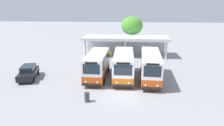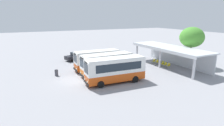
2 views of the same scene
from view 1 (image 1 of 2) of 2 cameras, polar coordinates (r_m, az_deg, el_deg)
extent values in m
plane|color=#939399|center=(20.60, 2.86, -9.06)|extent=(180.00, 180.00, 0.00)
cylinder|color=black|center=(22.86, -2.46, -5.20)|extent=(0.23, 0.90, 0.90)
cylinder|color=black|center=(23.25, -7.71, -4.96)|extent=(0.23, 0.90, 0.90)
cylinder|color=black|center=(27.01, -1.11, -1.78)|extent=(0.23, 0.90, 0.90)
cylinder|color=black|center=(27.35, -5.57, -1.63)|extent=(0.23, 0.90, 0.90)
cube|color=#D14C14|center=(24.94, -4.18, -2.32)|extent=(2.36, 7.21, 1.00)
cube|color=silver|center=(24.55, -4.24, 0.67)|extent=(2.36, 7.21, 1.69)
cube|color=silver|center=(24.32, -4.29, 2.73)|extent=(2.29, 6.99, 0.12)
cube|color=black|center=(21.74, -5.80, -6.23)|extent=(2.13, 0.14, 0.28)
cube|color=#1E2833|center=(21.18, -5.91, -1.78)|extent=(1.84, 0.08, 1.10)
cube|color=black|center=(20.98, -5.97, -0.02)|extent=(1.35, 0.07, 0.24)
cube|color=#1E2833|center=(24.46, -1.64, 0.77)|extent=(0.13, 5.74, 0.93)
cube|color=#1E2833|center=(24.85, -6.73, 0.91)|extent=(0.13, 5.74, 0.93)
sphere|color=#EAEACC|center=(21.52, -4.21, -5.54)|extent=(0.20, 0.20, 0.20)
sphere|color=#EAEACC|center=(21.76, -7.42, -5.38)|extent=(0.20, 0.20, 0.20)
cylinder|color=black|center=(22.80, 5.99, -5.34)|extent=(0.23, 0.90, 0.90)
cylinder|color=black|center=(22.83, 0.33, -5.22)|extent=(0.23, 0.90, 0.90)
cylinder|color=black|center=(27.18, 5.72, -1.75)|extent=(0.23, 0.90, 0.90)
cylinder|color=black|center=(27.20, 0.98, -1.65)|extent=(0.23, 0.90, 0.90)
cube|color=orange|center=(24.83, 3.28, -2.45)|extent=(2.45, 7.54, 0.95)
cube|color=silver|center=(24.43, 3.33, 0.60)|extent=(2.45, 7.54, 1.79)
cube|color=silver|center=(24.19, 3.36, 2.78)|extent=(2.37, 7.31, 0.12)
cube|color=black|center=(21.41, 3.08, -6.53)|extent=(2.23, 0.13, 0.28)
cube|color=#1E2833|center=(20.84, 3.16, -2.03)|extent=(1.92, 0.08, 1.16)
cube|color=black|center=(20.62, 3.19, -0.11)|extent=(1.41, 0.07, 0.24)
cube|color=#1E2833|center=(24.53, 6.05, 0.72)|extent=(0.12, 6.01, 0.99)
cube|color=#1E2833|center=(24.55, 0.62, 0.82)|extent=(0.12, 6.01, 0.99)
sphere|color=#EAEACC|center=(21.30, 4.84, -5.79)|extent=(0.20, 0.20, 0.20)
sphere|color=#EAEACC|center=(21.32, 1.35, -5.71)|extent=(0.20, 0.20, 0.20)
cylinder|color=black|center=(22.62, 13.60, -5.91)|extent=(0.27, 0.91, 0.90)
cylinder|color=black|center=(22.49, 8.35, -5.73)|extent=(0.27, 0.91, 0.90)
cylinder|color=black|center=(27.14, 12.71, -2.10)|extent=(0.27, 0.91, 0.90)
cylinder|color=black|center=(27.03, 8.36, -1.94)|extent=(0.27, 0.91, 0.90)
cube|color=#D14C14|center=(24.64, 10.79, -2.78)|extent=(2.58, 7.89, 1.03)
cube|color=white|center=(24.22, 10.97, 0.41)|extent=(2.58, 7.89, 1.82)
cube|color=white|center=(23.98, 11.09, 2.64)|extent=(2.50, 7.65, 0.12)
cube|color=black|center=(21.11, 11.17, -7.17)|extent=(2.05, 0.21, 0.28)
cube|color=#1E2833|center=(20.50, 11.44, -2.37)|extent=(1.77, 0.15, 1.18)
cube|color=black|center=(20.29, 11.56, -0.39)|extent=(1.30, 0.12, 0.24)
cube|color=#1E2833|center=(24.39, 13.47, 0.49)|extent=(0.38, 6.22, 1.00)
cube|color=#1E2833|center=(24.27, 8.44, 0.69)|extent=(0.38, 6.22, 1.00)
sphere|color=#EAEACC|center=(21.05, 12.84, -6.43)|extent=(0.20, 0.20, 0.20)
sphere|color=#EAEACC|center=(20.97, 9.59, -6.33)|extent=(0.20, 0.20, 0.20)
cylinder|color=black|center=(25.42, -21.51, -4.44)|extent=(0.32, 0.66, 0.64)
cylinder|color=black|center=(25.85, -25.10, -4.52)|extent=(0.32, 0.66, 0.64)
cylinder|color=black|center=(27.95, -20.33, -2.48)|extent=(0.32, 0.66, 0.64)
cylinder|color=black|center=(28.35, -23.62, -2.59)|extent=(0.32, 0.66, 0.64)
cube|color=black|center=(26.76, -22.70, -2.76)|extent=(2.75, 4.72, 0.70)
cube|color=#1E2833|center=(26.78, -22.74, -1.29)|extent=(1.99, 2.59, 0.60)
cylinder|color=silver|center=(35.04, -7.66, 4.22)|extent=(0.36, 0.36, 3.20)
cylinder|color=silver|center=(34.23, 3.72, 4.04)|extent=(0.36, 0.36, 3.20)
cylinder|color=silver|center=(34.78, 15.17, 3.70)|extent=(0.36, 0.36, 3.20)
cube|color=silver|center=(38.11, 3.86, 5.29)|extent=(14.60, 0.20, 3.20)
cube|color=silver|center=(35.77, 3.84, 7.34)|extent=(15.10, 4.87, 0.20)
cube|color=silver|center=(33.46, 3.74, 6.31)|extent=(15.10, 0.10, 0.28)
cylinder|color=slate|center=(35.20, -0.16, 2.11)|extent=(0.03, 0.03, 0.44)
cylinder|color=slate|center=(35.23, -0.73, 2.12)|extent=(0.03, 0.03, 0.44)
cylinder|color=slate|center=(35.54, -0.11, 2.25)|extent=(0.03, 0.03, 0.44)
cylinder|color=slate|center=(35.57, -0.67, 2.26)|extent=(0.03, 0.03, 0.44)
cube|color=yellow|center=(35.32, -0.42, 2.56)|extent=(0.44, 0.44, 0.04)
cube|color=yellow|center=(35.47, -0.39, 2.95)|extent=(0.44, 0.04, 0.40)
cylinder|color=slate|center=(35.24, 1.04, 2.13)|extent=(0.03, 0.03, 0.44)
cylinder|color=slate|center=(35.27, 0.47, 2.14)|extent=(0.03, 0.03, 0.44)
cylinder|color=slate|center=(35.58, 1.08, 2.26)|extent=(0.03, 0.03, 0.44)
cylinder|color=slate|center=(35.61, 0.52, 2.28)|extent=(0.03, 0.03, 0.44)
cube|color=yellow|center=(35.37, 0.78, 2.58)|extent=(0.44, 0.44, 0.04)
cube|color=yellow|center=(35.52, 0.80, 2.97)|extent=(0.44, 0.04, 0.40)
cylinder|color=slate|center=(35.24, 2.23, 2.11)|extent=(0.03, 0.03, 0.44)
cylinder|color=slate|center=(35.26, 1.66, 2.13)|extent=(0.03, 0.03, 0.44)
cylinder|color=slate|center=(35.58, 2.26, 2.25)|extent=(0.03, 0.03, 0.44)
cylinder|color=slate|center=(35.60, 1.70, 2.26)|extent=(0.03, 0.03, 0.44)
cube|color=yellow|center=(35.36, 1.97, 2.57)|extent=(0.44, 0.44, 0.04)
cube|color=yellow|center=(35.51, 1.99, 2.96)|extent=(0.44, 0.04, 0.40)
cylinder|color=slate|center=(35.21, 3.42, 2.09)|extent=(0.03, 0.03, 0.44)
cylinder|color=slate|center=(35.22, 2.85, 2.10)|extent=(0.03, 0.03, 0.44)
cylinder|color=slate|center=(35.55, 3.44, 2.22)|extent=(0.03, 0.03, 0.44)
cylinder|color=slate|center=(35.56, 2.87, 2.24)|extent=(0.03, 0.03, 0.44)
cube|color=yellow|center=(35.33, 3.15, 2.54)|extent=(0.44, 0.44, 0.04)
cube|color=yellow|center=(35.48, 3.17, 2.93)|extent=(0.44, 0.04, 0.40)
cylinder|color=slate|center=(35.16, 4.61, 2.04)|extent=(0.03, 0.03, 0.44)
cylinder|color=slate|center=(35.17, 4.04, 2.06)|extent=(0.03, 0.03, 0.44)
cylinder|color=slate|center=(35.50, 4.62, 2.18)|extent=(0.03, 0.03, 0.44)
cylinder|color=slate|center=(35.51, 4.05, 2.19)|extent=(0.03, 0.03, 0.44)
cube|color=yellow|center=(35.28, 4.34, 2.50)|extent=(0.44, 0.44, 0.04)
cube|color=yellow|center=(35.43, 4.35, 2.89)|extent=(0.44, 0.04, 0.40)
cylinder|color=slate|center=(35.21, 5.80, 2.03)|extent=(0.03, 0.03, 0.44)
cylinder|color=slate|center=(35.20, 5.23, 2.04)|extent=(0.03, 0.03, 0.44)
cylinder|color=slate|center=(35.55, 5.80, 2.17)|extent=(0.03, 0.03, 0.44)
cylinder|color=slate|center=(35.55, 5.23, 2.18)|extent=(0.03, 0.03, 0.44)
cube|color=yellow|center=(35.32, 5.53, 2.48)|extent=(0.44, 0.44, 0.04)
cube|color=yellow|center=(35.47, 5.53, 2.87)|extent=(0.44, 0.04, 0.40)
cylinder|color=brown|center=(39.87, 5.58, 5.89)|extent=(0.32, 0.32, 3.41)
ellipsoid|color=#4C9933|center=(39.42, 5.71, 10.55)|extent=(4.12, 4.12, 3.50)
cylinder|color=#3F3F47|center=(19.21, -7.14, -9.74)|extent=(0.48, 0.48, 0.85)
torus|color=black|center=(19.02, -7.19, -8.53)|extent=(0.49, 0.49, 0.06)
camera|label=2|loc=(26.29, 67.55, 5.61)|focal=30.04mm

